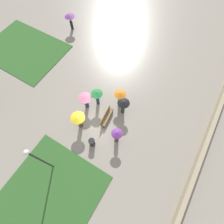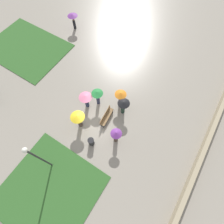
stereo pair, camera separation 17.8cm
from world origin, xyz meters
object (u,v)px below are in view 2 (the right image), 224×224
object	(u,v)px
lamp_post	(37,157)
crowd_person_yellow	(78,118)
crowd_person_orange	(121,96)
crowd_person_black	(123,105)
trash_bin	(91,142)
lone_walker_mid_plaza	(73,18)
park_bench	(106,116)
crowd_person_pink	(86,99)
crowd_person_purple	(116,135)
crowd_person_green	(97,95)

from	to	relation	value
lamp_post	crowd_person_yellow	xyz separation A→B (m)	(4.01, 0.14, -1.76)
crowd_person_orange	crowd_person_black	bearing A→B (deg)	-24.93
crowd_person_black	trash_bin	bearing A→B (deg)	-98.74
lamp_post	lone_walker_mid_plaza	xyz separation A→B (m)	(13.72, 8.29, -1.84)
park_bench	crowd_person_black	world-z (taller)	crowd_person_black
crowd_person_pink	lone_walker_mid_plaza	world-z (taller)	lone_walker_mid_plaza
crowd_person_black	crowd_person_orange	bearing A→B (deg)	139.15
crowd_person_black	crowd_person_purple	bearing A→B (deg)	-70.41
crowd_person_yellow	crowd_person_pink	bearing A→B (deg)	19.80
crowd_person_pink	crowd_person_orange	size ratio (longest dim) A/B	0.93
crowd_person_green	crowd_person_purple	distance (m)	3.96
crowd_person_black	crowd_person_yellow	xyz separation A→B (m)	(-3.12, 2.48, 0.17)
crowd_person_orange	lone_walker_mid_plaza	xyz separation A→B (m)	(5.99, 9.95, -0.06)
crowd_person_pink	lone_walker_mid_plaza	distance (m)	10.82
trash_bin	crowd_person_purple	distance (m)	2.21
trash_bin	crowd_person_black	world-z (taller)	crowd_person_black
crowd_person_purple	crowd_person_orange	world-z (taller)	crowd_person_purple
crowd_person_green	lone_walker_mid_plaza	size ratio (longest dim) A/B	1.09
crowd_person_black	crowd_person_yellow	bearing A→B (deg)	-127.44
park_bench	lamp_post	xyz separation A→B (m)	(-5.77, 1.41, 2.73)
trash_bin	crowd_person_yellow	distance (m)	2.22
crowd_person_yellow	crowd_person_orange	bearing A→B (deg)	-24.59
trash_bin	lone_walker_mid_plaza	world-z (taller)	lone_walker_mid_plaza
crowd_person_black	crowd_person_yellow	distance (m)	3.98
crowd_person_pink	crowd_person_black	size ratio (longest dim) A/B	0.97
crowd_person_pink	crowd_person_yellow	xyz separation A→B (m)	(-1.91, -0.64, 0.16)
lone_walker_mid_plaza	crowd_person_orange	bearing A→B (deg)	-147.03
crowd_person_purple	crowd_person_yellow	xyz separation A→B (m)	(-0.50, 3.36, 0.20)
crowd_person_black	crowd_person_pink	bearing A→B (deg)	-157.79
trash_bin	crowd_person_black	xyz separation A→B (m)	(3.97, -0.68, 0.82)
trash_bin	crowd_person_purple	xyz separation A→B (m)	(1.35, -1.56, 0.79)
trash_bin	crowd_person_purple	world-z (taller)	crowd_person_purple
park_bench	trash_bin	bearing A→B (deg)	179.42
trash_bin	crowd_person_green	size ratio (longest dim) A/B	0.46
trash_bin	crowd_person_purple	bearing A→B (deg)	-49.20
lamp_post	crowd_person_green	size ratio (longest dim) A/B	2.62
trash_bin	crowd_person_green	world-z (taller)	crowd_person_green
crowd_person_orange	crowd_person_yellow	xyz separation A→B (m)	(-3.72, 1.81, 0.03)
crowd_person_purple	crowd_person_yellow	distance (m)	3.40
lamp_post	crowd_person_yellow	distance (m)	4.38
lamp_post	crowd_person_yellow	world-z (taller)	lamp_post
crowd_person_pink	crowd_person_black	xyz separation A→B (m)	(1.21, -3.11, -0.01)
crowd_person_green	crowd_person_orange	bearing A→B (deg)	178.07
crowd_person_green	crowd_person_yellow	bearing A→B (deg)	55.99
park_bench	crowd_person_black	size ratio (longest dim) A/B	1.06
park_bench	crowd_person_yellow	bearing A→B (deg)	132.68
trash_bin	crowd_person_pink	bearing A→B (deg)	41.36
park_bench	lone_walker_mid_plaza	bearing A→B (deg)	44.88
park_bench	lamp_post	size ratio (longest dim) A/B	0.37
crowd_person_yellow	lone_walker_mid_plaza	bearing A→B (deg)	41.34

